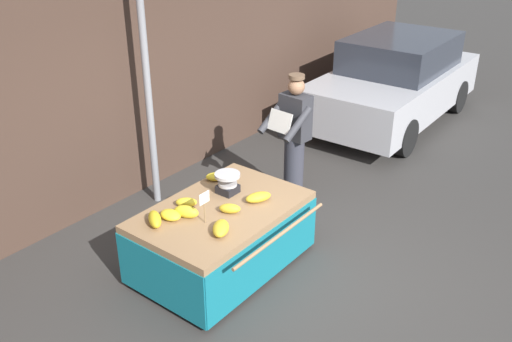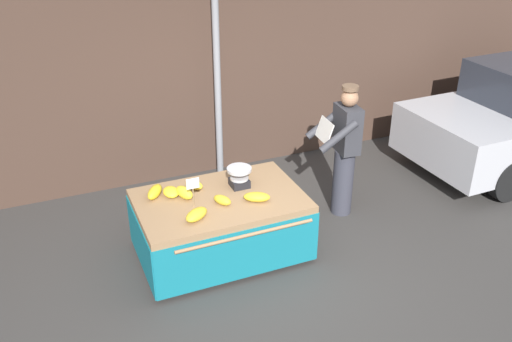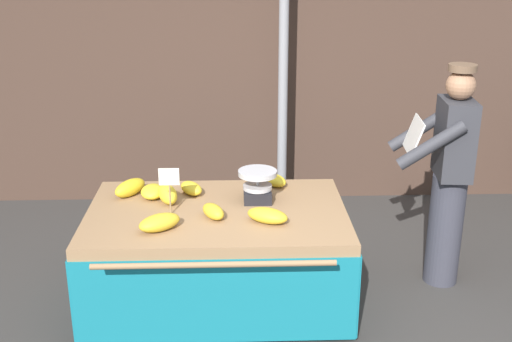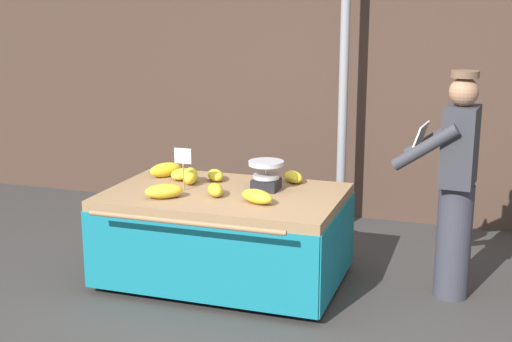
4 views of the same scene
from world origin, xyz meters
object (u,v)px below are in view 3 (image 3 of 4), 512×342
(price_sign, at_px, (169,181))
(banana_bunch_4, at_px, (191,188))
(banana_bunch_1, at_px, (130,188))
(banana_bunch_2, at_px, (274,180))
(banana_bunch_6, at_px, (159,222))
(banana_bunch_5, at_px, (168,194))
(banana_cart, at_px, (217,235))
(vendor_person, at_px, (449,176))
(banana_bunch_7, at_px, (152,192))
(weighing_scale, at_px, (258,186))
(banana_bunch_0, at_px, (213,211))
(street_pole, at_px, (283,69))
(banana_bunch_3, at_px, (267,216))

(price_sign, relative_size, banana_bunch_4, 1.51)
(banana_bunch_1, bearing_deg, banana_bunch_2, 8.16)
(banana_bunch_4, bearing_deg, banana_bunch_6, -105.16)
(banana_bunch_1, bearing_deg, banana_bunch_5, -27.15)
(banana_cart, bearing_deg, vendor_person, 8.76)
(price_sign, xyz_separation_m, banana_bunch_7, (-0.16, 0.32, -0.20))
(weighing_scale, relative_size, banana_bunch_7, 1.18)
(weighing_scale, distance_m, banana_bunch_6, 0.82)
(banana_bunch_1, distance_m, banana_bunch_2, 1.09)
(price_sign, height_order, banana_bunch_0, price_sign)
(street_pole, bearing_deg, banana_bunch_4, -119.98)
(banana_bunch_4, xyz_separation_m, vendor_person, (1.92, -0.05, 0.09))
(banana_bunch_1, xyz_separation_m, banana_bunch_6, (0.28, -0.62, -0.01))
(vendor_person, bearing_deg, banana_bunch_6, -164.47)
(banana_bunch_5, bearing_deg, banana_bunch_6, -91.14)
(vendor_person, bearing_deg, banana_bunch_3, -160.52)
(banana_cart, relative_size, banana_bunch_6, 6.39)
(banana_bunch_3, xyz_separation_m, banana_bunch_4, (-0.54, 0.53, -0.00))
(weighing_scale, xyz_separation_m, vendor_person, (1.43, 0.11, 0.01))
(banana_bunch_0, relative_size, banana_bunch_1, 0.76)
(banana_bunch_1, height_order, vendor_person, vendor_person)
(banana_cart, relative_size, banana_bunch_7, 7.82)
(banana_bunch_0, bearing_deg, banana_bunch_1, 145.17)
(street_pole, distance_m, banana_bunch_1, 1.94)
(banana_bunch_3, relative_size, banana_bunch_5, 1.10)
(street_pole, height_order, vendor_person, street_pole)
(banana_bunch_5, bearing_deg, banana_bunch_7, 139.44)
(banana_bunch_1, bearing_deg, price_sign, -47.94)
(banana_cart, distance_m, banana_bunch_6, 0.54)
(price_sign, height_order, banana_bunch_1, price_sign)
(banana_bunch_5, xyz_separation_m, banana_bunch_6, (-0.01, -0.47, -0.01))
(banana_bunch_2, height_order, banana_bunch_7, banana_bunch_2)
(price_sign, xyz_separation_m, banana_bunch_5, (-0.04, 0.22, -0.18))
(weighing_scale, distance_m, banana_bunch_3, 0.39)
(banana_bunch_5, bearing_deg, weighing_scale, 0.61)
(banana_bunch_3, height_order, banana_bunch_6, banana_bunch_6)
(banana_cart, xyz_separation_m, price_sign, (-0.32, -0.07, 0.44))
(banana_bunch_0, bearing_deg, banana_bunch_4, 111.61)
(banana_bunch_4, bearing_deg, banana_bunch_5, -135.42)
(weighing_scale, height_order, banana_bunch_6, weighing_scale)
(banana_bunch_4, relative_size, banana_bunch_7, 0.95)
(street_pole, bearing_deg, banana_cart, -109.37)
(banana_bunch_2, bearing_deg, weighing_scale, -115.17)
(weighing_scale, bearing_deg, banana_bunch_3, -82.18)
(banana_bunch_1, relative_size, banana_bunch_6, 1.01)
(banana_cart, xyz_separation_m, banana_bunch_2, (0.43, 0.46, 0.24))
(banana_bunch_0, xyz_separation_m, banana_bunch_1, (-0.63, 0.44, 0.01))
(price_sign, relative_size, banana_bunch_3, 1.17)
(price_sign, bearing_deg, banana_bunch_6, -101.13)
(street_pole, height_order, banana_bunch_5, street_pole)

